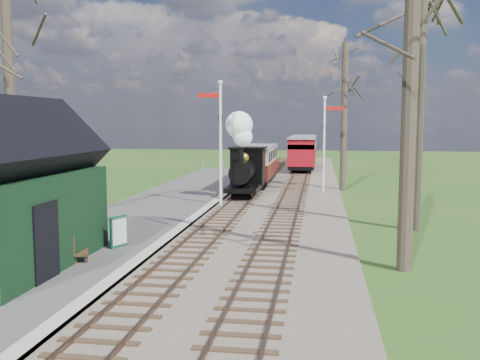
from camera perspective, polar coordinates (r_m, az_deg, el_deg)
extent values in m
plane|color=#294D18|center=(11.14, -14.20, -16.34)|extent=(140.00, 140.00, 0.00)
ellipsoid|color=#385B23|center=(77.66, -13.90, -8.10)|extent=(57.60, 36.00, 16.20)
ellipsoid|color=#385B23|center=(77.95, 12.73, -10.52)|extent=(70.40, 44.00, 19.80)
ellipsoid|color=#385B23|center=(82.98, -0.12, -8.15)|extent=(64.00, 40.00, 18.00)
cube|color=brown|center=(31.86, 3.46, -1.32)|extent=(8.00, 60.00, 0.10)
cube|color=brown|center=(32.05, 0.25, -1.10)|extent=(0.07, 60.00, 0.12)
cube|color=brown|center=(31.93, 2.03, -1.13)|extent=(0.07, 60.00, 0.12)
cube|color=#38281C|center=(31.99, 1.14, -1.20)|extent=(1.60, 60.00, 0.09)
cube|color=brown|center=(31.79, 4.89, -1.19)|extent=(0.07, 60.00, 0.12)
cube|color=brown|center=(31.74, 6.70, -1.22)|extent=(0.07, 60.00, 0.12)
cube|color=#38281C|center=(31.77, 5.79, -1.28)|extent=(1.60, 60.00, 0.09)
cube|color=#474442|center=(25.00, -9.25, -3.37)|extent=(5.00, 44.00, 0.20)
cube|color=#B2AD9E|center=(24.40, -4.09, -3.53)|extent=(0.40, 44.00, 0.21)
cube|color=black|center=(16.08, -23.05, -4.07)|extent=(3.00, 6.00, 2.60)
cube|color=black|center=(15.87, -23.34, 2.52)|extent=(3.25, 6.30, 3.25)
cube|color=black|center=(14.54, -19.93, -6.21)|extent=(0.06, 1.20, 2.00)
cylinder|color=silver|center=(25.93, -2.09, 3.50)|extent=(0.14, 0.14, 6.00)
sphere|color=silver|center=(25.97, -2.12, 10.35)|extent=(0.24, 0.24, 0.24)
cube|color=#B7140F|center=(26.04, -3.32, 9.01)|extent=(1.10, 0.08, 0.22)
cube|color=black|center=(25.90, -2.11, 6.60)|extent=(0.18, 0.06, 0.30)
cylinder|color=silver|center=(31.50, 8.94, 3.46)|extent=(0.14, 0.14, 5.50)
sphere|color=silver|center=(31.49, 9.03, 8.65)|extent=(0.24, 0.24, 0.24)
cube|color=#B7140F|center=(31.48, 10.02, 7.54)|extent=(1.10, 0.08, 0.22)
cube|color=black|center=(31.46, 8.98, 5.55)|extent=(0.18, 0.06, 0.30)
cylinder|color=#382D23|center=(21.72, -23.38, 9.07)|extent=(0.41, 0.41, 11.00)
cylinder|color=#382D23|center=(15.75, 17.77, 12.37)|extent=(0.42, 0.42, 12.00)
cylinder|color=#382D23|center=(21.80, 18.55, 7.92)|extent=(0.40, 0.40, 10.00)
cylinder|color=#382D23|center=(33.49, 11.04, 6.58)|extent=(0.39, 0.39, 9.00)
cube|color=slate|center=(45.75, 3.77, 1.86)|extent=(12.60, 0.02, 0.01)
cube|color=slate|center=(45.77, 3.76, 1.49)|extent=(12.60, 0.02, 0.02)
cylinder|color=slate|center=(45.77, 3.76, 1.55)|extent=(0.08, 0.08, 1.00)
cube|color=black|center=(29.57, 0.54, -0.71)|extent=(1.73, 4.07, 0.25)
cylinder|color=black|center=(28.87, 0.38, 0.95)|extent=(1.12, 2.65, 1.12)
cube|color=black|center=(30.67, 0.86, 1.45)|extent=(1.83, 1.63, 2.04)
cylinder|color=black|center=(27.79, 0.08, 2.64)|extent=(0.29, 0.29, 0.81)
sphere|color=gold|center=(29.11, 0.46, 2.40)|extent=(0.53, 0.53, 0.53)
sphere|color=white|center=(27.73, 0.29, 4.63)|extent=(1.02, 1.02, 1.02)
sphere|color=white|center=(27.85, -0.09, 5.90)|extent=(1.43, 1.43, 1.43)
cylinder|color=black|center=(28.46, -0.80, -1.25)|extent=(0.10, 0.65, 0.65)
cylinder|color=black|center=(28.32, 1.20, -1.29)|extent=(0.10, 0.65, 0.65)
cube|color=black|center=(35.49, 1.89, 0.29)|extent=(1.94, 7.13, 0.31)
cube|color=maroon|center=(35.44, 1.89, 1.27)|extent=(2.04, 7.13, 0.92)
cube|color=beige|center=(35.37, 1.90, 2.75)|extent=(2.04, 7.13, 0.92)
cube|color=slate|center=(35.34, 1.90, 3.57)|extent=(2.14, 7.33, 0.12)
cube|color=black|center=(45.12, 6.62, 1.55)|extent=(2.04, 5.38, 0.32)
cube|color=maroon|center=(45.07, 6.63, 2.37)|extent=(2.15, 5.38, 0.97)
cube|color=beige|center=(45.01, 6.65, 3.60)|extent=(2.15, 5.38, 0.97)
cube|color=slate|center=(44.99, 6.66, 4.28)|extent=(2.26, 5.59, 0.13)
cube|color=black|center=(50.60, 6.83, 2.05)|extent=(2.04, 5.38, 0.32)
cube|color=maroon|center=(50.56, 6.84, 2.78)|extent=(2.15, 5.38, 0.97)
cube|color=beige|center=(50.51, 6.86, 3.88)|extent=(2.15, 5.38, 0.97)
cube|color=slate|center=(50.49, 6.87, 4.49)|extent=(2.26, 5.59, 0.13)
cube|color=#0F462E|center=(17.75, -12.82, -5.38)|extent=(0.35, 0.67, 1.02)
cube|color=silver|center=(17.71, -12.71, -5.40)|extent=(0.26, 0.56, 0.84)
cube|color=#412B17|center=(16.70, -16.59, -7.20)|extent=(0.96, 1.46, 0.06)
cube|color=#412B17|center=(16.64, -17.25, -6.29)|extent=(0.64, 1.31, 0.61)
cube|color=#412B17|center=(16.14, -17.00, -8.16)|extent=(0.06, 0.06, 0.20)
cube|color=#412B17|center=(17.33, -16.17, -7.14)|extent=(0.06, 0.06, 0.20)
imported|color=#191F2E|center=(15.41, -19.05, -6.58)|extent=(0.38, 0.54, 1.43)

